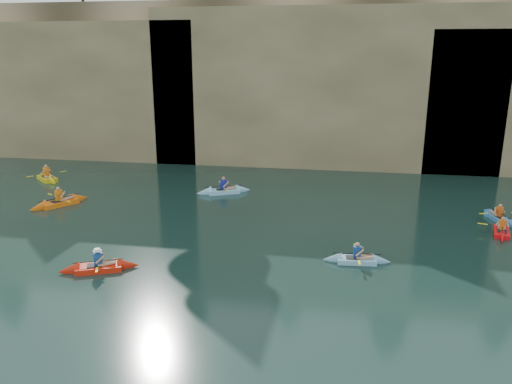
% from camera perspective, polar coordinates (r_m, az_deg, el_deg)
% --- Properties ---
extents(ground, '(160.00, 160.00, 0.00)m').
position_cam_1_polar(ground, '(15.89, -4.64, -14.95)').
color(ground, black).
rests_on(ground, ground).
extents(cliff, '(70.00, 16.00, 12.00)m').
position_cam_1_polar(cliff, '(43.38, 5.32, 12.98)').
color(cliff, tan).
rests_on(cliff, ground).
extents(cliff_slab_west, '(26.00, 2.40, 10.56)m').
position_cam_1_polar(cliff_slab_west, '(42.94, -23.85, 10.74)').
color(cliff_slab_west, tan).
rests_on(cliff_slab_west, ground).
extents(cliff_slab_center, '(24.00, 2.40, 11.40)m').
position_cam_1_polar(cliff_slab_center, '(35.90, 7.55, 11.85)').
color(cliff_slab_center, tan).
rests_on(cliff_slab_center, ground).
extents(sea_cave_west, '(4.50, 1.00, 4.00)m').
position_cam_1_polar(sea_cave_west, '(41.67, -21.52, 6.30)').
color(sea_cave_west, black).
rests_on(sea_cave_west, ground).
extents(sea_cave_center, '(3.50, 1.00, 3.20)m').
position_cam_1_polar(sea_cave_center, '(36.52, -2.22, 5.55)').
color(sea_cave_center, black).
rests_on(sea_cave_center, ground).
extents(sea_cave_east, '(5.00, 1.00, 4.50)m').
position_cam_1_polar(sea_cave_east, '(36.19, 20.11, 5.55)').
color(sea_cave_east, black).
rests_on(sea_cave_east, ground).
extents(main_kayaker, '(3.04, 1.94, 1.11)m').
position_cam_1_polar(main_kayaker, '(20.20, -17.52, -8.18)').
color(main_kayaker, red).
rests_on(main_kayaker, ground).
extents(kayaker_orange, '(2.48, 3.27, 1.29)m').
position_cam_1_polar(kayaker_orange, '(29.18, -21.53, -1.13)').
color(kayaker_orange, orange).
rests_on(kayaker_orange, ground).
extents(kayaker_ltblue_near, '(2.73, 2.12, 1.06)m').
position_cam_1_polar(kayaker_ltblue_near, '(20.39, 11.43, -7.56)').
color(kayaker_ltblue_near, '#86C1E0').
rests_on(kayaker_ltblue_near, ground).
extents(kayaker_red_far, '(2.03, 2.88, 1.03)m').
position_cam_1_polar(kayaker_red_far, '(25.61, 26.25, -4.04)').
color(kayaker_red_far, red).
rests_on(kayaker_red_far, ground).
extents(kayaker_yellow, '(2.89, 2.61, 1.29)m').
position_cam_1_polar(kayaker_yellow, '(35.13, -22.76, 1.49)').
color(kayaker_yellow, yellow).
rests_on(kayaker_yellow, ground).
extents(kayaker_ltblue_mid, '(3.28, 2.25, 1.25)m').
position_cam_1_polar(kayaker_ltblue_mid, '(29.51, -3.72, 0.15)').
color(kayaker_ltblue_mid, '#96D7FC').
rests_on(kayaker_ltblue_mid, ground).
extents(kayaker_blue_east, '(2.04, 3.01, 1.04)m').
position_cam_1_polar(kayaker_blue_east, '(27.59, 26.00, -2.65)').
color(kayaker_blue_east, '#3A7EC7').
rests_on(kayaker_blue_east, ground).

